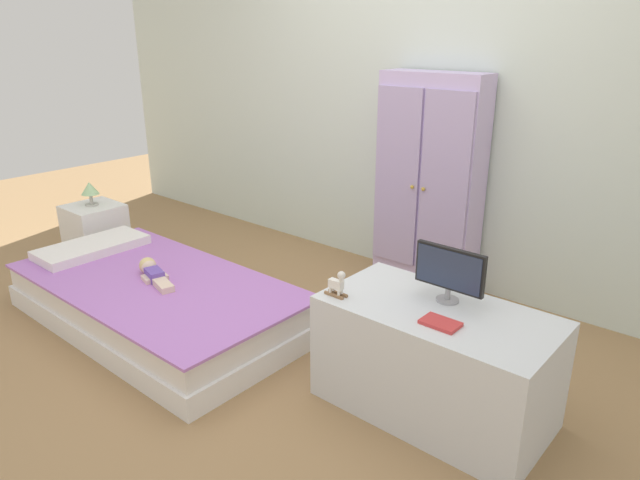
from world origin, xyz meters
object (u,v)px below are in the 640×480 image
at_px(bed, 157,301).
at_px(wardrobe, 428,184).
at_px(table_lamp, 90,189).
at_px(book_red, 440,323).
at_px(rocking_horse_toy, 338,284).
at_px(tv_stand, 435,361).
at_px(doll, 152,271).
at_px(nightstand, 96,233).
at_px(tv_monitor, 449,271).

bearing_deg(bed, wardrobe, 59.26).
distance_m(table_lamp, book_red, 2.89).
height_order(wardrobe, rocking_horse_toy, wardrobe).
bearing_deg(tv_stand, doll, -169.89).
xyz_separation_m(wardrobe, rocking_horse_toy, (0.35, -1.36, -0.13)).
relative_size(wardrobe, rocking_horse_toy, 11.13).
distance_m(tv_stand, book_red, 0.30).
relative_size(doll, nightstand, 0.92).
bearing_deg(rocking_horse_toy, tv_monitor, 34.57).
distance_m(table_lamp, tv_stand, 2.83).
bearing_deg(tv_stand, nightstand, -179.40).
height_order(table_lamp, rocking_horse_toy, rocking_horse_toy).
xyz_separation_m(doll, nightstand, (-1.13, 0.27, -0.10)).
xyz_separation_m(nightstand, tv_monitor, (2.81, 0.12, 0.44)).
height_order(nightstand, table_lamp, table_lamp).
bearing_deg(rocking_horse_toy, doll, -174.70).
distance_m(nightstand, rocking_horse_toy, 2.44).
relative_size(tv_monitor, rocking_horse_toy, 2.56).
relative_size(nightstand, book_red, 2.77).
bearing_deg(nightstand, table_lamp, 172.87).
relative_size(doll, table_lamp, 2.22).
xyz_separation_m(doll, book_red, (1.76, 0.18, 0.21)).
relative_size(wardrobe, tv_monitor, 4.34).
distance_m(wardrobe, tv_stand, 1.46).
height_order(bed, table_lamp, table_lamp).
bearing_deg(bed, book_red, 6.50).
bearing_deg(tv_stand, bed, -169.16).
height_order(table_lamp, book_red, table_lamp).
height_order(table_lamp, wardrobe, wardrobe).
bearing_deg(table_lamp, tv_stand, 0.60).
relative_size(wardrobe, book_red, 9.09).
relative_size(doll, tv_monitor, 1.22).
bearing_deg(rocking_horse_toy, book_red, 7.47).
distance_m(tv_stand, tv_monitor, 0.41).
height_order(wardrobe, tv_monitor, wardrobe).
distance_m(wardrobe, tv_monitor, 1.32).
xyz_separation_m(bed, tv_stand, (1.64, 0.31, 0.12)).
bearing_deg(wardrobe, bed, -120.74).
bearing_deg(doll, nightstand, 166.52).
height_order(tv_stand, tv_monitor, tv_monitor).
xyz_separation_m(doll, tv_stand, (1.69, 0.30, -0.05)).
distance_m(nightstand, wardrobe, 2.43).
distance_m(wardrobe, book_red, 1.55).
bearing_deg(rocking_horse_toy, wardrobe, 104.52).
distance_m(doll, nightstand, 1.17).
xyz_separation_m(bed, book_red, (1.72, 0.20, 0.38)).
bearing_deg(doll, tv_monitor, 13.13).
height_order(nightstand, rocking_horse_toy, rocking_horse_toy).
distance_m(bed, tv_stand, 1.67).
bearing_deg(tv_stand, rocking_horse_toy, -155.86).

